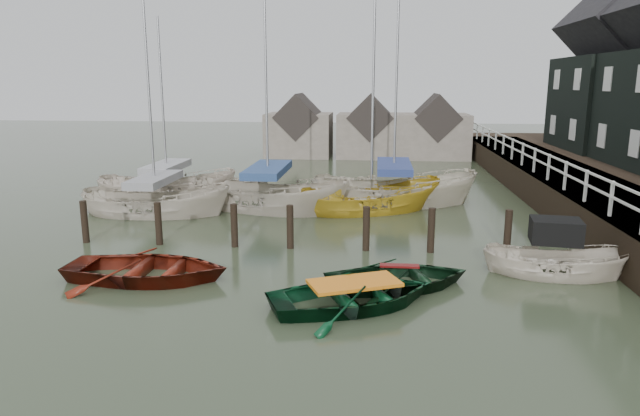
# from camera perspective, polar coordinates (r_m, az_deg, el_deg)

# --- Properties ---
(ground) EXTENTS (120.00, 120.00, 0.00)m
(ground) POSITION_cam_1_polar(r_m,az_deg,el_deg) (15.23, -0.18, -7.37)
(ground) COLOR #303824
(ground) RESTS_ON ground
(pier) EXTENTS (3.04, 32.00, 2.70)m
(pier) POSITION_cam_1_polar(r_m,az_deg,el_deg) (25.93, 23.58, 1.54)
(pier) COLOR black
(pier) RESTS_ON ground
(mooring_pilings) EXTENTS (13.72, 0.22, 1.80)m
(mooring_pilings) POSITION_cam_1_polar(r_m,az_deg,el_deg) (18.06, -2.73, -2.52)
(mooring_pilings) COLOR black
(mooring_pilings) RESTS_ON ground
(far_sheds) EXTENTS (14.00, 4.08, 4.39)m
(far_sheds) POSITION_cam_1_polar(r_m,az_deg,el_deg) (40.39, 4.79, 7.77)
(far_sheds) COLOR #665B51
(far_sheds) RESTS_ON ground
(rowboat_red) EXTENTS (4.37, 3.13, 0.90)m
(rowboat_red) POSITION_cam_1_polar(r_m,az_deg,el_deg) (16.04, -16.83, -6.88)
(rowboat_red) COLOR #5E190D
(rowboat_red) RESTS_ON ground
(rowboat_green) EXTENTS (4.85, 4.25, 0.84)m
(rowboat_green) POSITION_cam_1_polar(r_m,az_deg,el_deg) (13.66, 3.43, -9.79)
(rowboat_green) COLOR #083119
(rowboat_green) RESTS_ON ground
(rowboat_dkgreen) EXTENTS (4.39, 3.69, 0.78)m
(rowboat_dkgreen) POSITION_cam_1_polar(r_m,az_deg,el_deg) (14.98, 7.89, -7.84)
(rowboat_dkgreen) COLOR black
(rowboat_dkgreen) RESTS_ON ground
(motorboat) EXTENTS (3.96, 1.94, 2.28)m
(motorboat) POSITION_cam_1_polar(r_m,az_deg,el_deg) (16.89, 22.37, -5.91)
(motorboat) COLOR beige
(motorboat) RESTS_ON ground
(sailboat_a) EXTENTS (6.09, 2.43, 10.03)m
(sailboat_a) POSITION_cam_1_polar(r_m,az_deg,el_deg) (23.67, -16.03, -0.46)
(sailboat_a) COLOR beige
(sailboat_a) RESTS_ON ground
(sailboat_b) EXTENTS (7.69, 4.90, 11.21)m
(sailboat_b) POSITION_cam_1_polar(r_m,az_deg,el_deg) (23.80, -5.17, 0.05)
(sailboat_b) COLOR beige
(sailboat_b) RESTS_ON ground
(sailboat_c) EXTENTS (6.57, 4.47, 10.33)m
(sailboat_c) POSITION_cam_1_polar(r_m,az_deg,el_deg) (23.50, 5.10, -0.23)
(sailboat_c) COLOR gold
(sailboat_c) RESTS_ON ground
(sailboat_d) EXTENTS (7.28, 3.13, 13.29)m
(sailboat_d) POSITION_cam_1_polar(r_m,az_deg,el_deg) (24.95, 7.31, 0.58)
(sailboat_d) COLOR beige
(sailboat_d) RESTS_ON ground
(sailboat_e) EXTENTS (6.51, 3.36, 9.12)m
(sailboat_e) POSITION_cam_1_polar(r_m,az_deg,el_deg) (26.88, -14.96, 1.11)
(sailboat_e) COLOR beige
(sailboat_e) RESTS_ON ground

